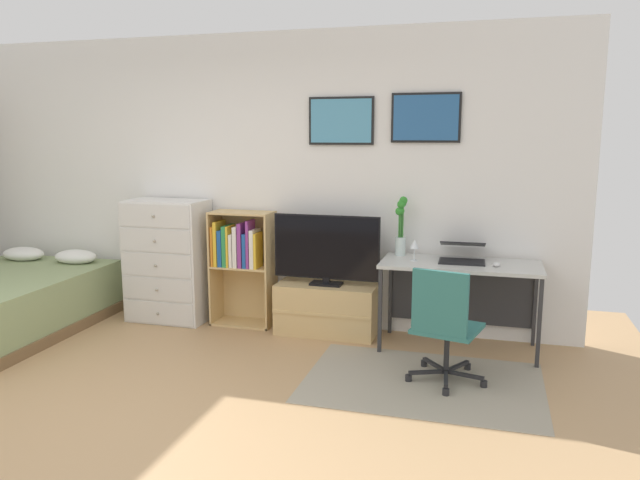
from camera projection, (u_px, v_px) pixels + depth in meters
ground_plane at (97, 432)px, 3.66m from camera, size 7.20×7.20×0.00m
wall_back_with_posters at (249, 180)px, 5.72m from camera, size 6.12×0.09×2.70m
area_rug at (423, 382)px, 4.38m from camera, size 1.70×1.20×0.01m
dresser at (168, 261)px, 5.79m from camera, size 0.76×0.46×1.17m
bookshelf at (240, 257)px, 5.64m from camera, size 0.58×0.30×1.08m
tv_stand at (327, 309)px, 5.44m from camera, size 0.90×0.41×0.46m
television at (326, 250)px, 5.33m from camera, size 0.96×0.16×0.63m
desk at (460, 277)px, 5.05m from camera, size 1.29×0.58×0.74m
office_chair at (444, 323)px, 4.28m from camera, size 0.58×0.57×0.86m
laptop at (462, 253)px, 5.03m from camera, size 0.38×0.41×0.16m
computer_mouse at (496, 264)px, 4.82m from camera, size 0.06×0.10×0.03m
bamboo_vase at (401, 224)px, 5.22m from camera, size 0.10×0.09×0.52m
wine_glass at (414, 245)px, 5.01m from camera, size 0.07×0.07×0.18m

